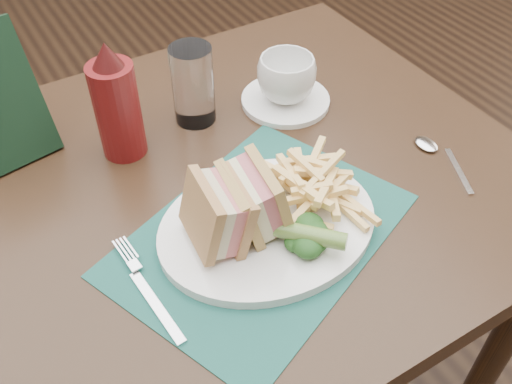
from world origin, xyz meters
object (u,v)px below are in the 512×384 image
Objects in this scene: sandwich_half_a at (201,218)px; coffee_cup at (286,79)px; sandwich_half_b at (240,202)px; table_main at (231,318)px; plate at (268,226)px; ketchup_bottle at (116,101)px; placemat at (261,234)px; saucer at (285,100)px; drinking_glass at (193,85)px.

sandwich_half_a is 0.96× the size of coffee_cup.
table_main is at bearing 80.88° from sandwich_half_b.
table_main is 0.46m from sandwich_half_a.
plate reaches higher than table_main.
table_main is 4.84× the size of ketchup_bottle.
coffee_cup reaches higher than table_main.
ketchup_bottle is (-0.06, 0.25, 0.03)m from sandwich_half_b.
plate is at bearing 9.53° from placemat.
saucer is (0.19, 0.23, 0.00)m from placemat.
saucer is at bearing 30.99° from table_main.
placemat is 1.28× the size of plate.
sandwich_half_a is 0.35m from coffee_cup.
table_main is 3.00× the size of plate.
table_main is 0.40m from plate.
table_main is at bearing -149.01° from coffee_cup.
ketchup_bottle is (-0.09, 0.26, 0.09)m from placemat.
sandwich_half_a is at bearing -114.43° from drinking_glass.
ketchup_bottle is (-0.28, 0.02, 0.04)m from coffee_cup.
ketchup_bottle reaches higher than coffee_cup.
plate is 0.29m from ketchup_bottle.
sandwich_half_a is at bearing -87.41° from ketchup_bottle.
coffee_cup is (0.00, 0.00, 0.04)m from saucer.
sandwich_half_b is at bearing 4.82° from sandwich_half_a.
sandwich_half_a is 0.50× the size of ketchup_bottle.
saucer is 1.15× the size of drinking_glass.
sandwich_half_b is 0.51× the size of ketchup_bottle.
plate is 2.00× the size of saucer.
sandwich_half_a is (-0.09, 0.01, 0.06)m from plate.
placemat is 0.10m from sandwich_half_a.
table_main is 9.67× the size of sandwich_half_a.
drinking_glass is (0.03, 0.27, 0.06)m from plate.
coffee_cup is (0.19, 0.23, 0.05)m from placemat.
sandwich_half_b is 0.26m from ketchup_bottle.
sandwich_half_b reaches higher than table_main.
placemat is 4.08× the size of sandwich_half_b.
saucer is at bearing 0.00° from coffee_cup.
ketchup_bottle reaches higher than sandwich_half_b.
table_main is 6.00× the size of saucer.
plate is at bearing -68.39° from ketchup_bottle.
sandwich_half_b is 0.63× the size of saucer.
saucer is at bearing 50.73° from placemat.
sandwich_half_b is 0.27m from drinking_glass.
sandwich_half_b reaches higher than placemat.
placemat is 0.31m from coffee_cup.
plate is 1.61× the size of ketchup_bottle.
sandwich_half_a reaches higher than table_main.
sandwich_half_b is 0.32m from saucer.
ketchup_bottle is at bearing 114.70° from plate.
sandwich_half_b is 0.31m from coffee_cup.
table_main is 2.35× the size of placemat.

